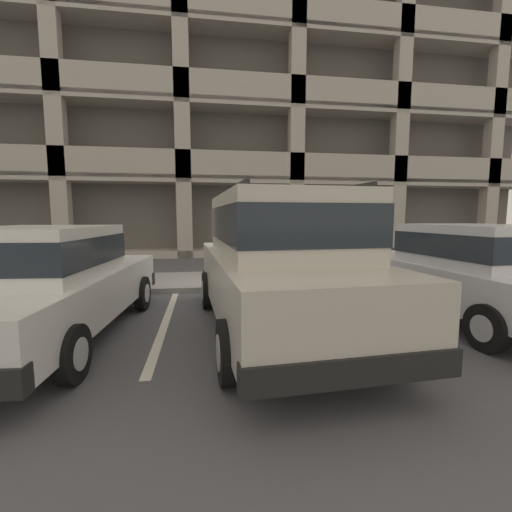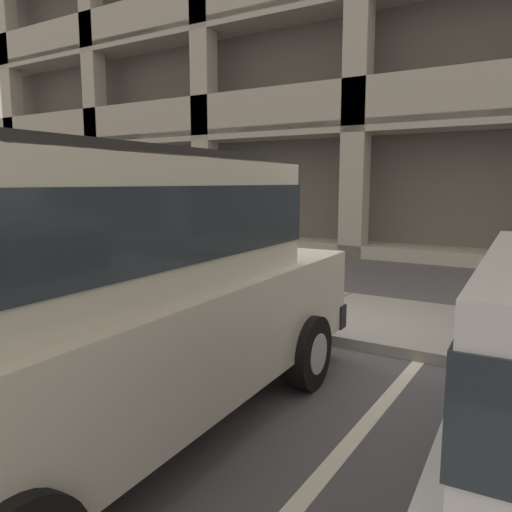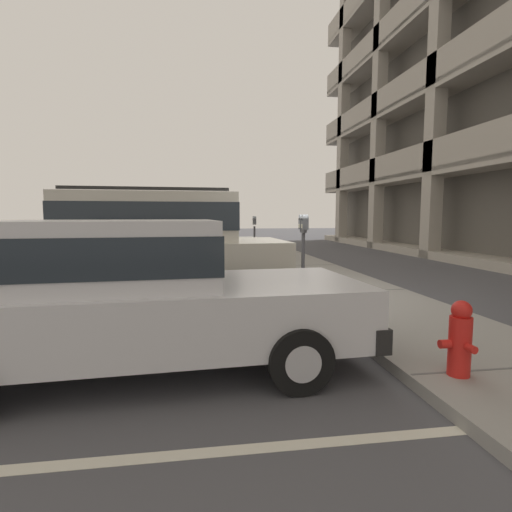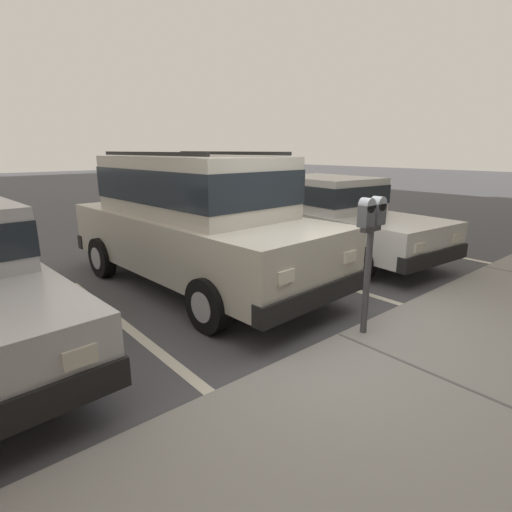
% 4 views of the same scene
% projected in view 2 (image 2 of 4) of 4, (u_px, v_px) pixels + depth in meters
% --- Properties ---
extents(ground_plane, '(80.00, 80.00, 0.10)m').
position_uv_depth(ground_plane, '(274.00, 346.00, 5.77)').
color(ground_plane, '#4C4C51').
extents(sidewalk, '(40.00, 2.20, 0.12)m').
position_uv_depth(sidewalk, '(322.00, 312.00, 6.84)').
color(sidewalk, gray).
rests_on(sidewalk, ground_plane).
extents(parking_stall_lines, '(12.79, 4.80, 0.01)m').
position_uv_depth(parking_stall_lines, '(364.00, 426.00, 3.75)').
color(parking_stall_lines, silver).
rests_on(parking_stall_lines, ground_plane).
extents(silver_suv, '(2.20, 4.88, 2.03)m').
position_uv_depth(silver_suv, '(106.00, 289.00, 3.46)').
color(silver_suv, beige).
rests_on(silver_suv, ground_plane).
extents(parking_meter_near, '(0.35, 0.12, 1.48)m').
position_uv_depth(parking_meter_near, '(271.00, 233.00, 6.01)').
color(parking_meter_near, '#47474C').
rests_on(parking_meter_near, sidewalk).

